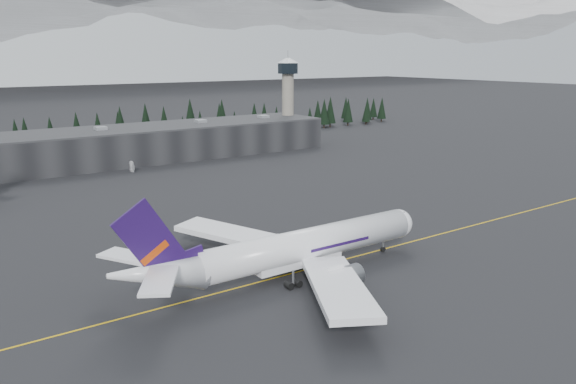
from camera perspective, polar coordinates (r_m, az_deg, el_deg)
ground at (r=113.98m, az=5.78°, el=-6.37°), size 1400.00×1400.00×0.00m
taxiline at (r=112.57m, az=6.45°, el=-6.65°), size 400.00×0.40×0.02m
terminal at (r=219.98m, az=-15.86°, el=4.66°), size 160.00×30.00×12.60m
control_tower at (r=254.85m, az=-0.01°, el=10.23°), size 10.00×10.00×37.70m
treeline at (r=254.79m, az=-18.65°, el=5.92°), size 360.00×20.00×15.00m
jet_main at (r=100.40m, az=-0.31°, el=-5.95°), size 63.08×58.26×18.55m
gse_vehicle_b at (r=199.27m, az=-15.51°, el=2.14°), size 4.23×2.99×1.34m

